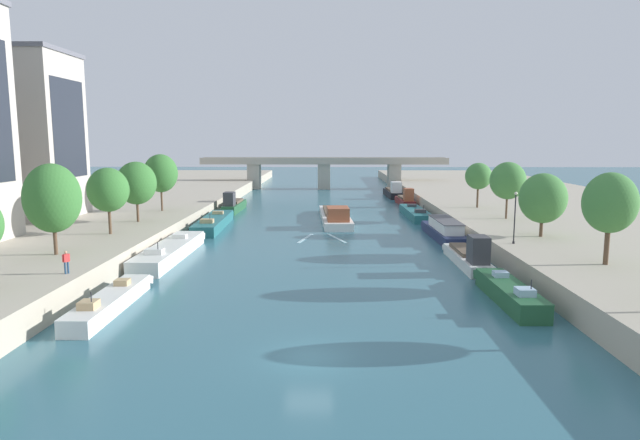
{
  "coord_description": "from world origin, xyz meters",
  "views": [
    {
      "loc": [
        1.0,
        -27.56,
        11.31
      ],
      "look_at": [
        0.0,
        38.51,
        1.63
      ],
      "focal_mm": 31.08,
      "sensor_mm": 36.0,
      "label": 1
    }
  ],
  "objects": [
    {
      "name": "ground_plane",
      "position": [
        0.0,
        0.0,
        0.0
      ],
      "size": [
        400.0,
        400.0,
        0.0
      ],
      "primitive_type": "plane",
      "color": "#336675"
    },
    {
      "name": "quay_left",
      "position": [
        -34.05,
        55.0,
        0.99
      ],
      "size": [
        36.0,
        170.0,
        1.99
      ],
      "primitive_type": "cube",
      "color": "#B2A893",
      "rests_on": "ground"
    },
    {
      "name": "quay_right",
      "position": [
        34.05,
        55.0,
        0.99
      ],
      "size": [
        36.0,
        170.0,
        1.99
      ],
      "primitive_type": "cube",
      "color": "#B2A893",
      "rests_on": "ground"
    },
    {
      "name": "barge_midriver",
      "position": [
        1.95,
        48.2,
        0.82
      ],
      "size": [
        4.63,
        20.27,
        2.72
      ],
      "color": "silver",
      "rests_on": "ground"
    },
    {
      "name": "wake_behind_barge",
      "position": [
        0.16,
        35.08,
        0.01
      ],
      "size": [
        5.59,
        6.03,
        0.03
      ],
      "color": "#A5D1DB",
      "rests_on": "ground"
    },
    {
      "name": "moored_boat_left_end",
      "position": [
        -13.55,
        8.05,
        0.59
      ],
      "size": [
        1.98,
        11.97,
        2.21
      ],
      "color": "silver",
      "rests_on": "ground"
    },
    {
      "name": "moored_boat_left_near",
      "position": [
        -14.17,
        24.38,
        0.69
      ],
      "size": [
        3.07,
        16.83,
        2.43
      ],
      "color": "silver",
      "rests_on": "ground"
    },
    {
      "name": "moored_boat_left_downstream",
      "position": [
        -13.77,
        42.84,
        0.67
      ],
      "size": [
        3.37,
        16.95,
        2.4
      ],
      "color": "#23666B",
      "rests_on": "ground"
    },
    {
      "name": "moored_boat_left_midway",
      "position": [
        -13.9,
        58.7,
        1.02
      ],
      "size": [
        2.27,
        11.91,
        3.39
      ],
      "color": "#235633",
      "rests_on": "ground"
    },
    {
      "name": "moored_boat_right_second",
      "position": [
        13.66,
        10.23,
        0.7
      ],
      "size": [
        2.23,
        10.8,
        2.42
      ],
      "color": "#235633",
      "rests_on": "ground"
    },
    {
      "name": "moored_boat_right_lone",
      "position": [
        13.59,
        21.24,
        0.93
      ],
      "size": [
        2.11,
        11.52,
        3.28
      ],
      "color": "silver",
      "rests_on": "ground"
    },
    {
      "name": "moored_boat_right_downstream",
      "position": [
        14.27,
        35.11,
        0.97
      ],
      "size": [
        2.95,
        14.18,
        2.32
      ],
      "color": "#1E284C",
      "rests_on": "ground"
    },
    {
      "name": "moored_boat_right_far",
      "position": [
        13.72,
        52.99,
        0.61
      ],
      "size": [
        2.92,
        14.89,
        2.27
      ],
      "color": "#23666B",
      "rests_on": "ground"
    },
    {
      "name": "moored_boat_right_end",
      "position": [
        14.32,
        67.57,
        0.92
      ],
      "size": [
        2.37,
        10.51,
        3.16
      ],
      "color": "maroon",
      "rests_on": "ground"
    },
    {
      "name": "moored_boat_right_gap_after",
      "position": [
        13.81,
        81.23,
        0.97
      ],
      "size": [
        2.83,
        12.98,
        3.27
      ],
      "color": "black",
      "rests_on": "ground"
    },
    {
      "name": "tree_left_past_mid",
      "position": [
        -21.2,
        16.34,
        6.6
      ],
      "size": [
        4.45,
        4.45,
        7.41
      ],
      "color": "brown",
      "rests_on": "quay_left"
    },
    {
      "name": "tree_left_second",
      "position": [
        -20.65,
        26.29,
        6.37
      ],
      "size": [
        4.01,
        4.01,
        6.56
      ],
      "color": "brown",
      "rests_on": "quay_left"
    },
    {
      "name": "tree_left_end_of_row",
      "position": [
        -20.7,
        34.51,
        6.38
      ],
      "size": [
        4.46,
        4.46,
        6.82
      ],
      "color": "brown",
      "rests_on": "quay_left"
    },
    {
      "name": "tree_left_by_lamp",
      "position": [
        -20.82,
        44.12,
        6.9
      ],
      "size": [
        4.37,
        4.37,
        7.4
      ],
      "color": "brown",
      "rests_on": "quay_left"
    },
    {
      "name": "tree_right_midway",
      "position": [
        21.83,
        13.38,
        6.63
      ],
      "size": [
        3.89,
        3.89,
        6.92
      ],
      "color": "brown",
      "rests_on": "quay_right"
    },
    {
      "name": "tree_right_second",
      "position": [
        21.54,
        25.41,
        5.7
      ],
      "size": [
        4.46,
        4.46,
        6.12
      ],
      "color": "brown",
      "rests_on": "quay_right"
    },
    {
      "name": "tree_right_far",
      "position": [
        22.06,
        37.62,
        6.47
      ],
      "size": [
        4.15,
        4.15,
        6.69
      ],
      "color": "brown",
      "rests_on": "quay_right"
    },
    {
      "name": "tree_right_end_of_row",
      "position": [
        21.49,
        48.3,
        6.29
      ],
      "size": [
        3.57,
        3.57,
        6.13
      ],
      "color": "brown",
      "rests_on": "quay_right"
    },
    {
      "name": "lamppost_right_bank",
      "position": [
        17.69,
        21.69,
        4.55
      ],
      "size": [
        0.28,
        0.28,
        4.68
      ],
      "color": "black",
      "rests_on": "quay_right"
    },
    {
      "name": "building_left_far_end",
      "position": [
        -35.76,
        38.3,
        11.83
      ],
      "size": [
        12.52,
        10.46,
        19.66
      ],
      "color": "#BCB2A8",
      "rests_on": "quay_left"
    },
    {
      "name": "bridge_far",
      "position": [
        0.0,
        99.43,
        4.48
      ],
      "size": [
        56.1,
        4.4,
        7.14
      ],
      "color": "#ADA899",
      "rests_on": "ground"
    },
    {
      "name": "person_on_quay",
      "position": [
        -17.28,
        9.92,
        2.91
      ],
      "size": [
        0.39,
        0.41,
        1.62
      ],
      "color": "navy",
      "rests_on": "quay_left"
    }
  ]
}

